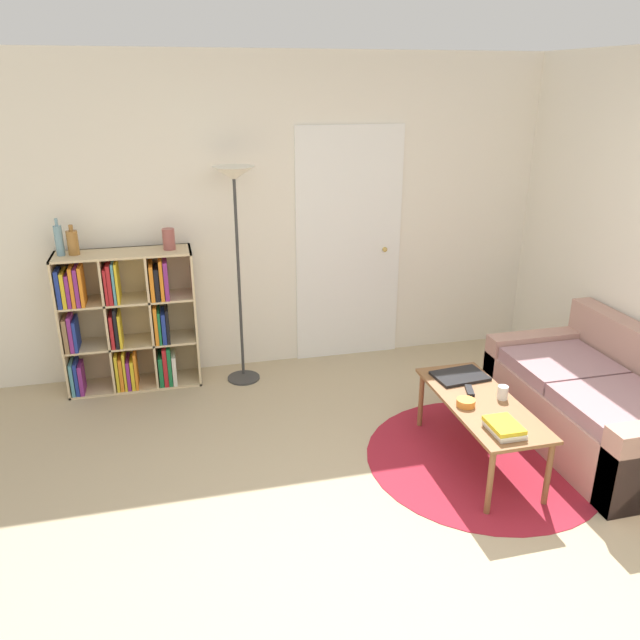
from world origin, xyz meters
TOP-DOWN VIEW (x-y plane):
  - ground_plane at (0.00, 0.00)m, footprint 14.00×14.00m
  - wall_back at (0.02, 2.81)m, footprint 7.21×0.11m
  - wall_right at (2.13, 1.39)m, footprint 0.08×5.79m
  - rug at (0.82, 0.90)m, footprint 1.56×1.56m
  - bookshelf at (-1.50, 2.60)m, footprint 1.04×0.34m
  - floor_lamp at (-0.59, 2.48)m, footprint 0.32×0.32m
  - couch at (1.71, 0.93)m, footprint 0.87×1.55m
  - coffee_table at (0.76, 0.89)m, footprint 0.46×1.11m
  - laptop at (0.77, 1.24)m, footprint 0.38×0.28m
  - bowl at (0.63, 0.86)m, footprint 0.12×0.12m
  - book_stack_on_table at (0.70, 0.51)m, footprint 0.18×0.24m
  - cup at (0.90, 0.89)m, footprint 0.07×0.07m
  - remote at (0.74, 1.03)m, footprint 0.08×0.15m
  - bottle_left at (-1.91, 2.61)m, footprint 0.06×0.06m
  - bottle_middle at (-1.81, 2.61)m, footprint 0.08×0.08m
  - vase_on_shelf at (-1.11, 2.60)m, footprint 0.10×0.10m

SIDE VIEW (x-z plane):
  - ground_plane at x=0.00m, z-range 0.00..0.00m
  - rug at x=0.82m, z-range 0.00..0.01m
  - couch at x=1.71m, z-range -0.12..0.66m
  - coffee_table at x=0.76m, z-range 0.18..0.62m
  - remote at x=0.74m, z-range 0.45..0.47m
  - laptop at x=0.77m, z-range 0.45..0.47m
  - bowl at x=0.63m, z-range 0.45..0.49m
  - book_stack_on_table at x=0.70m, z-range 0.45..0.51m
  - cup at x=0.90m, z-range 0.45..0.54m
  - bookshelf at x=-1.50m, z-range 0.00..1.13m
  - vase_on_shelf at x=-1.11m, z-range 1.13..1.30m
  - bottle_middle at x=-1.81m, z-range 1.11..1.34m
  - bottle_left at x=-1.91m, z-range 1.11..1.39m
  - wall_back at x=0.02m, z-range -0.01..2.59m
  - wall_right at x=2.13m, z-range 0.00..2.60m
  - floor_lamp at x=-0.59m, z-range 0.62..2.39m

